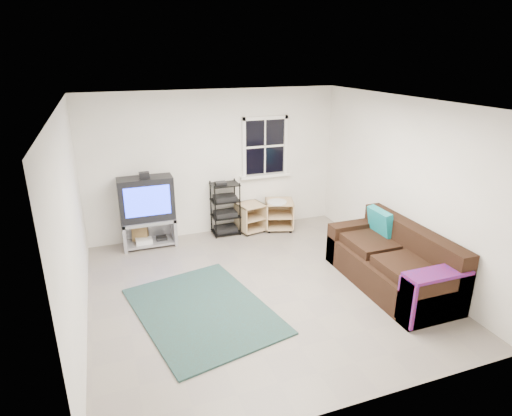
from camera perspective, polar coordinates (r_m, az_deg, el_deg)
name	(u,v)px	position (r m, az deg, el deg)	size (l,w,h in m)	color
room	(265,150)	(7.97, 1.19, 7.68)	(4.60, 4.62, 4.60)	gray
tv_unit	(147,206)	(7.48, -14.34, 0.24)	(0.90, 0.45, 1.32)	#9A9AA1
av_rack	(225,212)	(7.85, -4.10, -0.48)	(0.50, 0.36, 1.00)	black
side_table_left	(250,216)	(8.03, -0.87, -1.09)	(0.54, 0.54, 0.54)	tan
side_table_right	(279,212)	(8.13, 3.07, -0.55)	(0.64, 0.64, 0.59)	tan
sofa	(393,264)	(6.47, 17.82, -7.09)	(0.93, 2.09, 0.95)	black
shag_rug	(203,310)	(5.78, -7.09, -13.39)	(1.53, 2.10, 0.02)	black
paper_bag	(140,234)	(7.77, -15.17, -3.36)	(0.26, 0.17, 0.37)	olive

